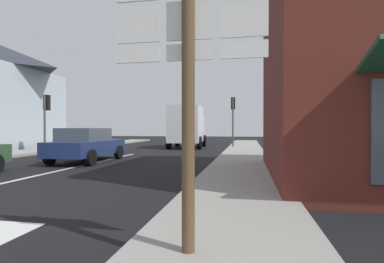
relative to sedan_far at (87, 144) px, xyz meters
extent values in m
plane|color=black|center=(0.54, 1.96, -0.76)|extent=(80.00, 80.00, 0.00)
cube|color=gray|center=(6.69, -0.04, -0.69)|extent=(2.31, 44.00, 0.14)
cube|color=silver|center=(0.54, -2.04, -0.75)|extent=(0.16, 12.00, 0.01)
cube|color=silver|center=(-11.18, 10.44, -0.41)|extent=(4.50, 1.20, 0.70)
cube|color=navy|center=(0.00, 0.07, -0.14)|extent=(1.83, 4.23, 0.60)
cube|color=#47515B|center=(0.00, -0.18, 0.43)|extent=(1.59, 2.13, 0.55)
cylinder|color=black|center=(-0.90, 1.40, -0.44)|extent=(0.23, 0.64, 0.64)
cylinder|color=black|center=(0.85, 1.43, -0.44)|extent=(0.23, 0.64, 0.64)
cylinder|color=black|center=(-0.85, -1.30, -0.44)|extent=(0.23, 0.64, 0.64)
cylinder|color=black|center=(0.90, -1.27, -0.44)|extent=(0.23, 0.64, 0.64)
cube|color=silver|center=(2.46, 9.54, 0.99)|extent=(2.38, 3.80, 2.60)
cube|color=silver|center=(2.34, 12.04, 0.69)|extent=(2.15, 1.40, 2.00)
cube|color=#47515B|center=(2.34, 12.09, 1.49)|extent=(1.76, 0.18, 0.70)
cylinder|color=black|center=(1.24, 11.94, -0.31)|extent=(0.32, 0.91, 0.90)
cylinder|color=black|center=(3.44, 12.04, -0.31)|extent=(0.32, 0.91, 0.90)
cylinder|color=black|center=(1.41, 8.54, -0.31)|extent=(0.32, 0.91, 0.90)
cylinder|color=black|center=(3.61, 8.65, -0.31)|extent=(0.32, 0.91, 0.90)
cylinder|color=brown|center=(6.28, -8.88, 0.84)|extent=(0.14, 0.14, 3.20)
cube|color=white|center=(5.70, -8.83, 1.86)|extent=(0.50, 0.03, 0.42)
cube|color=black|center=(5.70, -8.81, 1.86)|extent=(0.43, 0.01, 0.32)
cube|color=white|center=(5.70, -8.83, 1.52)|extent=(0.50, 0.03, 0.18)
cube|color=black|center=(5.70, -8.81, 1.52)|extent=(0.43, 0.01, 0.13)
cube|color=white|center=(6.28, -8.83, 1.86)|extent=(0.50, 0.03, 0.42)
cube|color=black|center=(6.28, -8.81, 1.86)|extent=(0.43, 0.01, 0.32)
cube|color=white|center=(6.28, -8.83, 1.52)|extent=(0.50, 0.03, 0.18)
cube|color=black|center=(6.28, -8.81, 1.52)|extent=(0.43, 0.01, 0.13)
cube|color=white|center=(6.86, -8.83, 1.86)|extent=(0.50, 0.03, 0.42)
cube|color=black|center=(6.86, -8.81, 1.86)|extent=(0.43, 0.01, 0.32)
cube|color=white|center=(6.86, -8.83, 1.52)|extent=(0.50, 0.03, 0.18)
cube|color=black|center=(6.86, -8.81, 1.52)|extent=(0.43, 0.01, 0.13)
cylinder|color=#47474C|center=(-4.76, 3.65, 0.95)|extent=(0.12, 0.12, 3.42)
cube|color=black|center=(-4.76, 3.85, 2.21)|extent=(0.30, 0.28, 0.90)
sphere|color=#360303|center=(-4.76, 3.99, 2.48)|extent=(0.18, 0.18, 0.18)
sphere|color=#3C2303|center=(-4.76, 3.99, 2.20)|extent=(0.18, 0.18, 0.18)
sphere|color=#0CA526|center=(-4.76, 3.99, 1.92)|extent=(0.18, 0.18, 0.18)
cylinder|color=#47474C|center=(5.84, 10.24, 1.12)|extent=(0.12, 0.12, 3.76)
cube|color=black|center=(5.84, 10.44, 2.55)|extent=(0.30, 0.28, 0.90)
sphere|color=#360303|center=(5.84, 10.58, 2.82)|extent=(0.18, 0.18, 0.18)
sphere|color=#3C2303|center=(5.84, 10.58, 2.54)|extent=(0.18, 0.18, 0.18)
sphere|color=#0CA526|center=(5.84, 10.58, 2.26)|extent=(0.18, 0.18, 0.18)
camera|label=1|loc=(6.91, -12.01, 0.70)|focal=28.13mm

